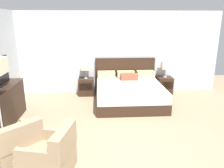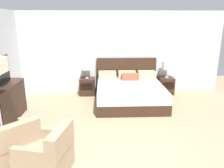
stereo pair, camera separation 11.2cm
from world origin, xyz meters
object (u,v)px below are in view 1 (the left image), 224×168
(table_lamp_left, at_px, (86,66))
(armchair_companion, at_px, (50,157))
(bed, at_px, (129,92))
(nightstand_left, at_px, (86,87))
(armchair_by_window, at_px, (16,147))
(table_lamp_right, at_px, (166,65))
(nightstand_right, at_px, (164,85))
(dresser, at_px, (3,104))

(table_lamp_left, xyz_separation_m, armchair_companion, (-0.35, -3.65, -0.61))
(bed, bearing_deg, nightstand_left, 150.65)
(bed, relative_size, nightstand_left, 3.79)
(armchair_by_window, bearing_deg, bed, 50.61)
(table_lamp_right, bearing_deg, nightstand_left, -179.97)
(bed, bearing_deg, table_lamp_left, 150.60)
(table_lamp_left, bearing_deg, armchair_companion, -95.48)
(nightstand_right, bearing_deg, armchair_companion, -127.63)
(nightstand_left, xyz_separation_m, dresser, (-1.76, -1.80, 0.17))
(dresser, height_order, armchair_companion, dresser)
(nightstand_left, relative_size, nightstand_right, 1.00)
(bed, relative_size, table_lamp_right, 4.02)
(nightstand_left, height_order, dresser, dresser)
(nightstand_left, xyz_separation_m, table_lamp_left, (0.00, 0.00, 0.64))
(armchair_by_window, bearing_deg, table_lamp_right, 44.49)
(nightstand_right, height_order, armchair_companion, armchair_companion)
(dresser, bearing_deg, bed, 20.30)
(table_lamp_left, distance_m, armchair_by_window, 3.54)
(table_lamp_left, height_order, table_lamp_right, same)
(dresser, bearing_deg, nightstand_left, 45.61)
(nightstand_right, height_order, table_lamp_left, table_lamp_left)
(table_lamp_right, distance_m, dresser, 4.61)
(nightstand_right, bearing_deg, nightstand_left, 180.00)
(table_lamp_right, bearing_deg, armchair_by_window, -135.51)
(bed, height_order, nightstand_right, bed)
(table_lamp_left, height_order, armchair_companion, table_lamp_left)
(nightstand_left, xyz_separation_m, nightstand_right, (2.46, 0.00, 0.00))
(dresser, distance_m, armchair_by_window, 1.76)
(nightstand_left, distance_m, armchair_by_window, 3.49)
(nightstand_right, xyz_separation_m, table_lamp_right, (0.00, 0.00, 0.64))
(bed, distance_m, table_lamp_right, 1.53)
(nightstand_right, bearing_deg, table_lamp_left, 179.97)
(dresser, bearing_deg, table_lamp_right, 23.10)
(bed, xyz_separation_m, armchair_by_window, (-2.19, -2.66, -0.01))
(bed, relative_size, armchair_by_window, 2.04)
(nightstand_right, relative_size, table_lamp_right, 1.06)
(bed, bearing_deg, dresser, -159.70)
(nightstand_left, distance_m, armchair_companion, 3.66)
(table_lamp_right, bearing_deg, dresser, -156.90)
(nightstand_left, bearing_deg, bed, -29.35)
(table_lamp_right, xyz_separation_m, dresser, (-4.22, -1.80, -0.46))
(armchair_by_window, bearing_deg, table_lamp_left, 74.11)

